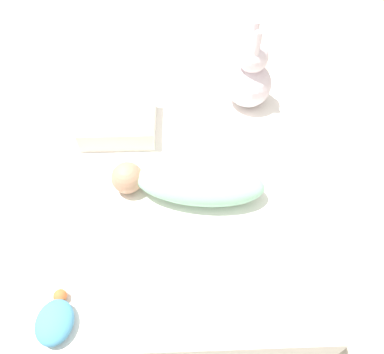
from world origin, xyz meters
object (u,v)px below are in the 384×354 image
object	(u,v)px
swaddled_baby	(191,182)
turtle_plush	(55,320)
bunny_plush	(250,79)
pillow	(119,121)

from	to	relation	value
swaddled_baby	turtle_plush	distance (m)	0.68
swaddled_baby	bunny_plush	bearing A→B (deg)	-110.74
pillow	bunny_plush	size ratio (longest dim) A/B	0.82
swaddled_baby	pillow	size ratio (longest dim) A/B	1.86
pillow	swaddled_baby	bearing A→B (deg)	-140.11
swaddled_baby	turtle_plush	xyz separation A→B (m)	(-0.51, 0.45, -0.04)
swaddled_baby	bunny_plush	distance (m)	0.63
swaddled_baby	turtle_plush	bearing A→B (deg)	56.45
bunny_plush	turtle_plush	distance (m)	1.30
swaddled_baby	pillow	bearing A→B (deg)	-42.27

